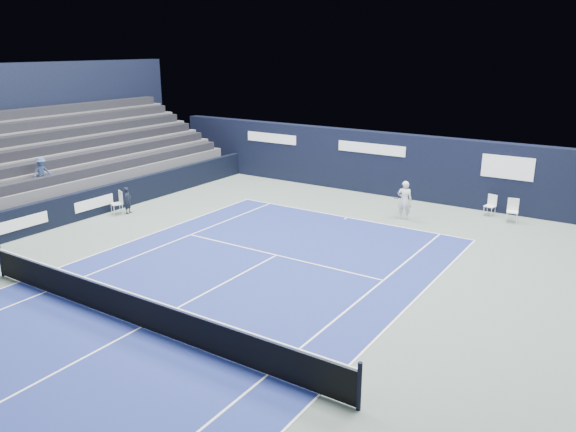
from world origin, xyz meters
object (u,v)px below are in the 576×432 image
folding_chair_back_b (491,204)px  tennis_player (404,200)px  folding_chair_back_a (513,206)px  line_judge_chair (118,201)px  tennis_net (139,310)px

folding_chair_back_b → tennis_player: size_ratio=0.56×
folding_chair_back_a → tennis_player: bearing=-163.4°
folding_chair_back_b → tennis_player: (-3.00, -2.56, 0.31)m
line_judge_chair → tennis_net: size_ratio=0.08×
tennis_net → line_judge_chair: bearing=142.0°
line_judge_chair → tennis_net: bearing=-15.0°
line_judge_chair → tennis_player: tennis_player is taller
tennis_net → tennis_player: tennis_player is taller
line_judge_chair → folding_chair_back_b: bearing=55.4°
tennis_player → folding_chair_back_a: bearing=27.8°
folding_chair_back_b → tennis_player: tennis_player is taller
folding_chair_back_b → tennis_player: 3.96m
folding_chair_back_a → folding_chair_back_b: bearing=144.4°
folding_chair_back_b → folding_chair_back_a: bearing=-11.7°
folding_chair_back_b → line_judge_chair: line_judge_chair is taller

